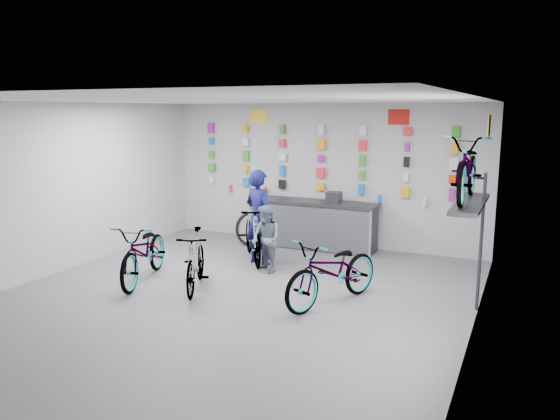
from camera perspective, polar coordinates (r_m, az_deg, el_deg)
The scene contains 20 objects.
floor at distance 8.47m, azimuth -5.44°, elevation -9.37°, with size 8.00×8.00×0.00m, color #56555B.
ceiling at distance 7.97m, azimuth -5.82°, elevation 11.36°, with size 8.00×8.00×0.00m, color white.
wall_back at distance 11.68m, azimuth 4.39°, elevation 3.70°, with size 7.00×7.00×0.00m, color #B6B6B9.
wall_left at distance 10.30m, azimuth -22.67°, elevation 2.02°, with size 8.00×8.00×0.00m, color #B6B6B9.
wall_right at distance 7.02m, azimuth 19.84°, elevation -1.40°, with size 8.00×8.00×0.00m, color #B6B6B9.
counter at distance 11.42m, azimuth 3.50°, elevation -1.60°, with size 2.70×0.66×1.00m.
merch_wall at distance 11.54m, azimuth 4.73°, elevation 5.13°, with size 5.57×0.08×1.57m.
wall_bracket at distance 8.22m, azimuth 19.42°, elevation 0.03°, with size 0.39×1.90×2.00m.
sign_left at distance 12.19m, azimuth -2.28°, elevation 9.76°, with size 0.42×0.02×0.30m, color yellow.
sign_right at distance 11.12m, azimuth 12.29°, elevation 9.47°, with size 0.42×0.02×0.30m, color red.
sign_side at distance 8.09m, azimuth 21.01°, elevation 8.24°, with size 0.02×0.40×0.30m, color yellow.
bike_left at distance 9.48m, azimuth -13.99°, elevation -4.24°, with size 0.68×1.96×1.03m, color gray.
bike_center at distance 8.88m, azimuth -8.83°, elevation -5.21°, with size 0.46×1.62×0.98m, color gray.
bike_right at distance 8.17m, azimuth 5.58°, elevation -6.38°, with size 0.67×1.93×1.02m, color gray.
bike_service at distance 10.42m, azimuth -2.87°, elevation -2.38°, with size 0.52×1.84×1.11m, color gray.
bike_wall at distance 8.14m, azimuth 19.12°, elevation 4.15°, with size 0.63×1.80×0.95m, color gray.
clerk at distance 10.16m, azimuth -2.21°, elevation -0.75°, with size 0.65×0.43×1.79m, color #101149.
customer at distance 9.69m, azimuth -1.48°, elevation -3.05°, with size 0.59×0.46×1.21m, color slate.
spare_wheel at distance 11.62m, azimuth -2.92°, elevation -1.99°, with size 0.79×0.41×0.75m.
register at distance 11.16m, azimuth 5.65°, elevation 1.35°, with size 0.28×0.30×0.22m, color black.
Camera 1 is at (4.06, -6.86, 2.87)m, focal length 35.00 mm.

